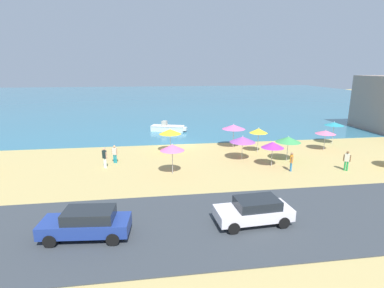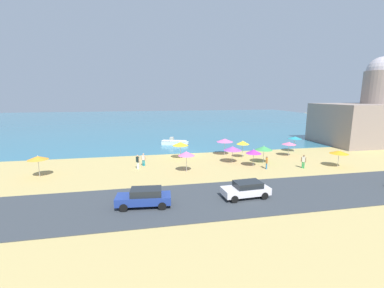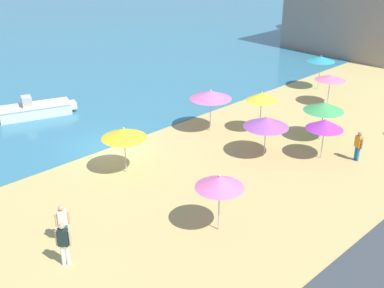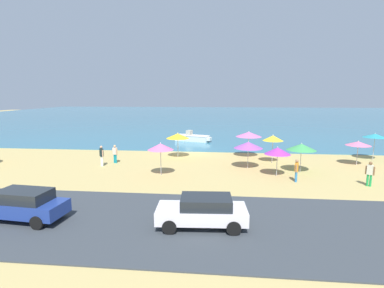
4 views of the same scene
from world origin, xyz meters
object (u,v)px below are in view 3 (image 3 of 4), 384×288
Objects in this scene: bather_0 at (64,242)px; bather_1 at (358,145)px; beach_umbrella_3 at (266,122)px; beach_umbrella_4 at (220,182)px; beach_umbrella_8 at (321,59)px; bather_2 at (63,222)px; beach_umbrella_2 at (330,78)px; beach_umbrella_7 at (262,96)px; beach_umbrella_1 at (124,133)px; beach_umbrella_9 at (211,95)px; beach_umbrella_6 at (324,106)px; skiff_nearshore at (36,110)px; beach_umbrella_0 at (325,124)px.

bather_0 is 1.11× the size of bather_1.
beach_umbrella_3 is 7.41m from beach_umbrella_4.
beach_umbrella_8 is 24.02m from bather_2.
beach_umbrella_2 is 3.39m from beach_umbrella_8.
bather_1 is at bearing -83.05° from beach_umbrella_7.
beach_umbrella_3 is 0.95× the size of beach_umbrella_4.
beach_umbrella_2 is at bearing -5.99° from beach_umbrella_1.
beach_umbrella_4 is at bearing -134.12° from beach_umbrella_9.
beach_umbrella_6 reaches higher than beach_umbrella_2.
beach_umbrella_8 is 1.43× the size of bather_0.
beach_umbrella_6 is at bearing -12.88° from beach_umbrella_3.
bather_2 is (-12.12, -3.76, -1.35)m from beach_umbrella_9.
beach_umbrella_7 reaches higher than skiff_nearshore.
beach_umbrella_2 is at bearing -136.38° from beach_umbrella_8.
beach_umbrella_2 reaches higher than bather_2.
bather_1 is (9.85, -0.75, -1.31)m from beach_umbrella_4.
beach_umbrella_9 is at bearing 21.52° from bather_0.
beach_umbrella_3 is 1.48× the size of bather_1.
beach_umbrella_7 reaches higher than bather_0.
beach_umbrella_8 is at bearing 33.39° from beach_umbrella_6.
beach_umbrella_9 is (-11.59, 0.12, -0.04)m from beach_umbrella_8.
bather_2 is at bearing 61.25° from bather_0.
beach_umbrella_6 is 1.31× the size of bather_0.
beach_umbrella_4 reaches higher than beach_umbrella_1.
bather_2 is (-13.69, 2.94, -1.01)m from beach_umbrella_0.
beach_umbrella_9 is 1.56× the size of bather_2.
beach_umbrella_1 is 0.96× the size of beach_umbrella_4.
bather_2 is 0.33× the size of skiff_nearshore.
beach_umbrella_0 is 11.99m from beach_umbrella_8.
beach_umbrella_2 is 0.92× the size of beach_umbrella_6.
bather_1 is at bearing -62.59° from skiff_nearshore.
beach_umbrella_2 is at bearing 11.76° from beach_umbrella_3.
beach_umbrella_0 reaches higher than bather_0.
beach_umbrella_0 is 6.89m from beach_umbrella_9.
beach_umbrella_2 reaches higher than bather_0.
beach_umbrella_6 reaches higher than bather_2.
beach_umbrella_0 is at bearing 4.60° from beach_umbrella_4.
bather_2 is at bearing 174.25° from beach_umbrella_6.
bather_2 is at bearing 167.89° from beach_umbrella_0.
beach_umbrella_9 is (7.18, 7.41, 0.05)m from beach_umbrella_4.
beach_umbrella_1 is 0.49× the size of skiff_nearshore.
beach_umbrella_4 is (-0.32, -6.65, 0.09)m from beach_umbrella_1.
beach_umbrella_0 is 14.04m from bather_2.
beach_umbrella_3 is (-9.55, -1.99, 0.04)m from beach_umbrella_2.
skiff_nearshore is at bearing 87.59° from beach_umbrella_1.
beach_umbrella_8 is at bearing 8.75° from bather_2.
beach_umbrella_4 is 0.98× the size of beach_umbrella_9.
beach_umbrella_0 is at bearing -49.04° from beach_umbrella_3.
beach_umbrella_1 is 6.17m from bather_2.
beach_umbrella_1 is 1.02× the size of beach_umbrella_3.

